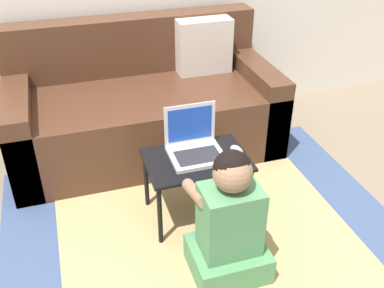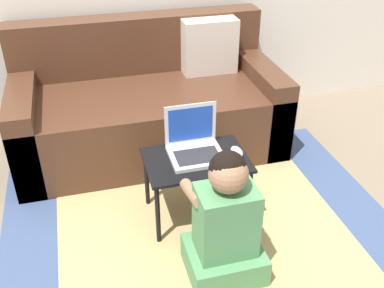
{
  "view_description": "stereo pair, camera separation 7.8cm",
  "coord_description": "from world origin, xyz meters",
  "px_view_note": "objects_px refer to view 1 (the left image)",
  "views": [
    {
      "loc": [
        -0.57,
        -1.61,
        1.64
      ],
      "look_at": [
        0.01,
        0.24,
        0.43
      ],
      "focal_mm": 42.0,
      "sensor_mm": 36.0,
      "label": 1
    },
    {
      "loc": [
        -0.5,
        -1.63,
        1.64
      ],
      "look_at": [
        0.01,
        0.24,
        0.43
      ],
      "focal_mm": 42.0,
      "sensor_mm": 36.0,
      "label": 2
    }
  ],
  "objects_px": {
    "couch": "(145,107)",
    "laptop_desk": "(197,166)",
    "person_seated": "(229,224)",
    "laptop": "(195,148)",
    "computer_mouse": "(237,151)"
  },
  "relations": [
    {
      "from": "laptop",
      "to": "person_seated",
      "type": "distance_m",
      "value": 0.48
    },
    {
      "from": "couch",
      "to": "person_seated",
      "type": "xyz_separation_m",
      "value": [
        0.12,
        -1.22,
        0.0
      ]
    },
    {
      "from": "laptop_desk",
      "to": "laptop",
      "type": "xyz_separation_m",
      "value": [
        0.0,
        0.04,
        0.09
      ]
    },
    {
      "from": "couch",
      "to": "laptop_desk",
      "type": "height_order",
      "value": "couch"
    },
    {
      "from": "laptop",
      "to": "computer_mouse",
      "type": "bearing_deg",
      "value": -15.14
    },
    {
      "from": "laptop",
      "to": "couch",
      "type": "bearing_deg",
      "value": 97.87
    },
    {
      "from": "laptop",
      "to": "computer_mouse",
      "type": "relative_size",
      "value": 2.66
    },
    {
      "from": "laptop_desk",
      "to": "person_seated",
      "type": "relative_size",
      "value": 0.79
    },
    {
      "from": "person_seated",
      "to": "laptop",
      "type": "bearing_deg",
      "value": 91.49
    },
    {
      "from": "laptop_desk",
      "to": "person_seated",
      "type": "distance_m",
      "value": 0.42
    },
    {
      "from": "laptop",
      "to": "laptop_desk",
      "type": "bearing_deg",
      "value": -96.69
    },
    {
      "from": "laptop",
      "to": "computer_mouse",
      "type": "height_order",
      "value": "laptop"
    },
    {
      "from": "laptop_desk",
      "to": "person_seated",
      "type": "height_order",
      "value": "person_seated"
    },
    {
      "from": "person_seated",
      "to": "laptop_desk",
      "type": "bearing_deg",
      "value": 92.31
    },
    {
      "from": "couch",
      "to": "laptop_desk",
      "type": "bearing_deg",
      "value": -82.89
    }
  ]
}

